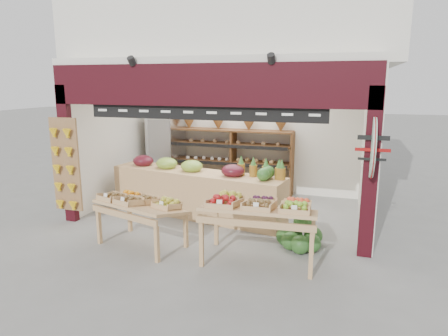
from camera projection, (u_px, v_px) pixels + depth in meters
ground at (220, 217)px, 8.13m from camera, size 60.00×60.00×0.00m
shop_structure at (242, 25)px, 8.81m from camera, size 6.36×5.12×5.40m
banana_board at (65, 167)px, 7.60m from camera, size 0.60×0.15×1.80m
gift_sign at (373, 148)px, 5.88m from camera, size 0.04×0.93×0.92m
back_shelving at (233, 148)px, 9.81m from camera, size 2.95×0.48×1.83m
refrigerator at (166, 151)px, 10.23m from camera, size 0.83×0.83×1.92m
cardboard_stack at (146, 193)px, 9.05m from camera, size 1.00×0.73×0.65m
mid_counter at (196, 192)px, 8.15m from camera, size 3.78×1.36×1.15m
display_table_left at (138, 203)px, 6.66m from camera, size 1.61×1.18×0.94m
display_table_right at (260, 207)px, 6.00m from camera, size 1.76×1.05×1.08m
watermelon_pile at (299, 236)px, 6.60m from camera, size 0.76×0.76×0.59m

